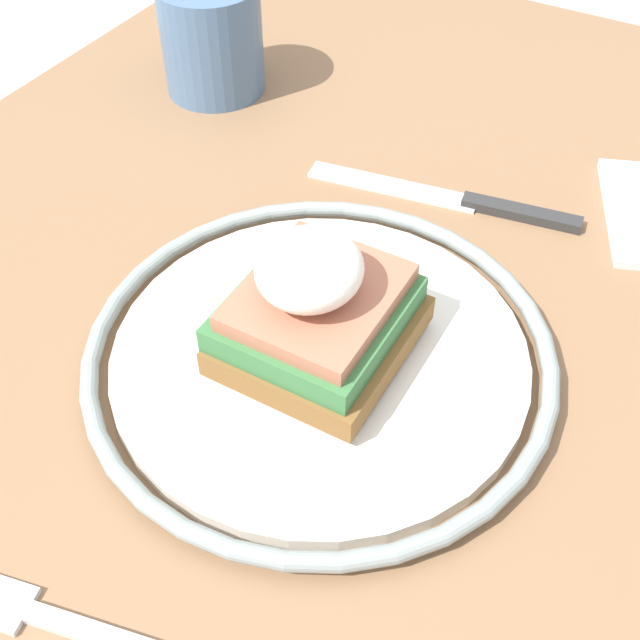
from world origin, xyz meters
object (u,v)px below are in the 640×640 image
object	(u,v)px
fork	(92,633)
knife	(464,201)
sandwich	(316,308)
cup	(212,37)
plate	(320,354)

from	to	relation	value
fork	knife	world-z (taller)	knife
sandwich	cup	bearing A→B (deg)	45.13
plate	fork	xyz separation A→B (m)	(-0.18, 0.01, -0.01)
sandwich	cup	distance (m)	0.31
plate	cup	bearing A→B (deg)	45.47
fork	knife	xyz separation A→B (m)	(0.36, -0.02, 0.00)
plate	fork	world-z (taller)	plate
plate	sandwich	size ratio (longest dim) A/B	2.63
plate	knife	distance (m)	0.17
cup	sandwich	bearing A→B (deg)	-134.87
sandwich	plate	bearing A→B (deg)	-74.71
fork	sandwich	bearing A→B (deg)	-2.09
knife	cup	size ratio (longest dim) A/B	2.25
fork	cup	world-z (taller)	cup
fork	cup	size ratio (longest dim) A/B	1.79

